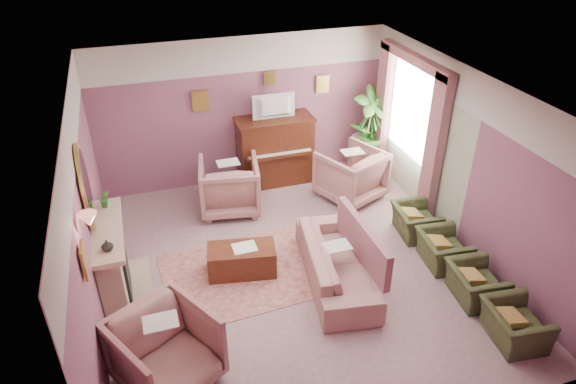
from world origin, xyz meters
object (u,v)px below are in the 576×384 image
object	(u,v)px
sofa	(337,256)
olive_chair_d	(416,217)
floral_armchair_right	(351,172)
piano	(275,151)
television	(275,105)
floral_armchair_front	(165,348)
floral_armchair_left	(229,183)
olive_chair_a	(516,320)
olive_chair_c	(443,245)
side_table	(363,153)
olive_chair_b	(476,279)
coffee_table	(242,260)

from	to	relation	value
sofa	olive_chair_d	size ratio (longest dim) A/B	2.77
floral_armchair_right	piano	bearing A→B (deg)	138.46
television	floral_armchair_front	bearing A→B (deg)	-121.80
floral_armchair_left	olive_chair_a	distance (m)	5.00
olive_chair_c	side_table	xyz separation A→B (m)	(0.18, 3.22, 0.02)
floral_armchair_left	olive_chair_b	distance (m)	4.34
floral_armchair_left	olive_chair_b	xyz separation A→B (m)	(2.76, -3.35, -0.19)
sofa	olive_chair_a	size ratio (longest dim) A/B	2.77
olive_chair_b	television	bearing A→B (deg)	112.81
floral_armchair_front	olive_chair_d	bearing A→B (deg)	22.28
television	sofa	bearing A→B (deg)	-90.15
olive_chair_a	olive_chair_b	size ratio (longest dim) A/B	1.00
piano	floral_armchair_left	bearing A→B (deg)	-145.24
floral_armchair_left	piano	bearing A→B (deg)	34.76
floral_armchair_left	floral_armchair_front	bearing A→B (deg)	-113.54
coffee_table	olive_chair_d	xyz separation A→B (m)	(2.98, 0.09, 0.11)
floral_armchair_right	olive_chair_b	distance (m)	3.12
piano	floral_armchair_right	size ratio (longest dim) A/B	1.32
piano	side_table	bearing A→B (deg)	-1.22
television	floral_armchair_left	bearing A→B (deg)	-147.10
sofa	floral_armchair_left	bearing A→B (deg)	113.89
olive_chair_d	coffee_table	bearing A→B (deg)	-178.27
television	olive_chair_a	distance (m)	5.29
floral_armchair_left	olive_chair_c	distance (m)	3.74
coffee_table	olive_chair_d	world-z (taller)	olive_chair_d
piano	sofa	xyz separation A→B (m)	(-0.01, -3.11, -0.22)
television	side_table	distance (m)	2.25
piano	olive_chair_a	distance (m)	5.20
coffee_table	olive_chair_c	bearing A→B (deg)	-13.77
sofa	floral_armchair_front	world-z (taller)	floral_armchair_front
floral_armchair_front	olive_chair_c	xyz separation A→B (m)	(4.26, 0.93, -0.19)
coffee_table	floral_armchair_right	distance (m)	2.88
piano	television	xyz separation A→B (m)	(0.00, -0.05, 0.95)
floral_armchair_front	coffee_table	bearing A→B (deg)	52.27
television	olive_chair_a	size ratio (longest dim) A/B	1.04
floral_armchair_right	olive_chair_a	size ratio (longest dim) A/B	1.37
olive_chair_a	side_table	bearing A→B (deg)	87.92
floral_armchair_right	olive_chair_d	xyz separation A→B (m)	(0.55, -1.42, -0.19)
olive_chair_a	olive_chair_b	bearing A→B (deg)	90.00
olive_chair_d	side_table	size ratio (longest dim) A/B	1.10
television	olive_chair_c	distance (m)	3.85
sofa	coffee_table	bearing A→B (deg)	155.43
sofa	side_table	bearing A→B (deg)	58.55
coffee_table	floral_armchair_front	size ratio (longest dim) A/B	0.95
floral_armchair_right	olive_chair_b	size ratio (longest dim) A/B	1.37
coffee_table	side_table	xyz separation A→B (m)	(3.16, 2.49, 0.12)
floral_armchair_right	side_table	size ratio (longest dim) A/B	1.51
floral_armchair_left	sofa	bearing A→B (deg)	-66.11
olive_chair_c	coffee_table	bearing A→B (deg)	166.23
sofa	olive_chair_b	bearing A→B (deg)	-29.58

